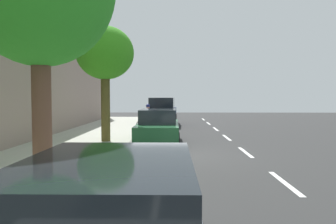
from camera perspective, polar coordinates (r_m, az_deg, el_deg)
name	(u,v)px	position (r m, az deg, el deg)	size (l,w,h in m)	color
ground	(170,154)	(11.57, 0.32, -7.59)	(58.72, 58.72, 0.00)	#2D2D2D
sidewalk	(63,152)	(12.23, -18.26, -6.80)	(4.23, 36.70, 0.16)	#A8A99A
curb_edge	(124,152)	(11.69, -7.97, -7.12)	(0.16, 36.70, 0.16)	gray
lane_stripe_centre	(245,152)	(12.31, 13.74, -7.02)	(0.14, 35.80, 0.01)	white
lane_stripe_bike_edge	(164,154)	(11.57, -0.69, -7.57)	(0.12, 36.70, 0.01)	white
parked_suv_dark_blue_nearest	(162,111)	(22.88, -1.02, 0.17)	(2.09, 4.76, 1.99)	navy
parked_sedan_green_second	(158,127)	(14.00, -1.79, -2.66)	(1.84, 4.40, 1.52)	#1E512D
bicycle_at_curb	(151,125)	(18.73, -3.12, -2.40)	(1.75, 0.46, 0.78)	black
cyclist_with_backpack	(147,115)	(19.14, -3.70, -0.47)	(0.49, 0.59, 1.64)	#C6B284
street_tree_near_cyclist	(105,55)	(14.04, -11.24, 10.09)	(2.47, 2.47, 4.93)	#4B431F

